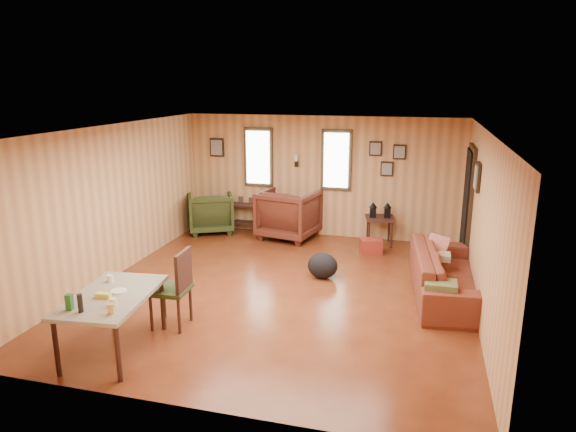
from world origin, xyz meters
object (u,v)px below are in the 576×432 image
object	(u,v)px
side_table	(380,216)
dining_table	(111,300)
sofa	(448,266)
recliner_green	(210,210)
end_table	(247,211)
recliner_brown	(289,212)

from	to	relation	value
side_table	dining_table	size ratio (longest dim) A/B	0.58
sofa	recliner_green	xyz separation A→B (m)	(-4.64, 2.20, 0.00)
side_table	dining_table	xyz separation A→B (m)	(-2.59, -4.87, 0.07)
sofa	dining_table	size ratio (longest dim) A/B	1.60
end_table	dining_table	xyz separation A→B (m)	(0.20, -5.20, 0.24)
sofa	recliner_green	distance (m)	5.13
sofa	side_table	xyz separation A→B (m)	(-1.17, 2.21, 0.11)
dining_table	sofa	bearing A→B (deg)	29.22
dining_table	recliner_brown	bearing A→B (deg)	74.46
end_table	side_table	world-z (taller)	side_table
recliner_green	end_table	world-z (taller)	recliner_green
end_table	recliner_green	bearing A→B (deg)	-152.88
recliner_brown	end_table	size ratio (longest dim) A/B	1.52
end_table	dining_table	size ratio (longest dim) A/B	0.49
end_table	side_table	bearing A→B (deg)	-6.77
recliner_green	dining_table	size ratio (longest dim) A/B	0.63
recliner_green	end_table	bearing A→B (deg)	-179.54
dining_table	recliner_green	bearing A→B (deg)	94.15
recliner_green	end_table	distance (m)	0.75
recliner_green	side_table	bearing A→B (deg)	153.51
recliner_green	dining_table	bearing A→B (deg)	73.52
sofa	recliner_brown	world-z (taller)	recliner_brown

